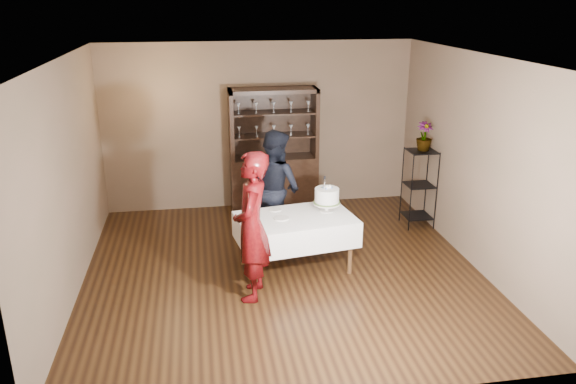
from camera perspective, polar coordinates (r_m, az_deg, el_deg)
name	(u,v)px	position (r m, az deg, el deg)	size (l,w,h in m)	color
floor	(283,271)	(7.32, -0.52, -8.01)	(5.00, 5.00, 0.00)	black
ceiling	(282,57)	(6.54, -0.60, 13.53)	(5.00, 5.00, 0.00)	silver
back_wall	(259,126)	(9.20, -2.95, 6.68)	(5.00, 0.02, 2.70)	brown
wall_left	(67,181)	(6.90, -21.54, 1.00)	(0.02, 5.00, 2.70)	brown
wall_right	(475,162)	(7.58, 18.48, 2.94)	(0.02, 5.00, 2.70)	brown
china_hutch	(274,170)	(9.16, -1.46, 2.21)	(1.40, 0.48, 2.00)	black
plant_etagere	(419,185)	(8.73, 13.18, 0.71)	(0.42, 0.42, 1.20)	black
cake_table	(295,229)	(7.14, 0.77, -3.82)	(1.57, 1.11, 0.72)	white
woman	(252,227)	(6.39, -3.70, -3.54)	(0.64, 0.42, 1.76)	#370509
man	(275,188)	(7.84, -1.30, 0.45)	(0.80, 0.62, 1.65)	black
cake	(327,197)	(7.22, 3.96, -0.50)	(0.39, 0.39, 0.48)	white
plate_near	(281,218)	(7.02, -0.69, -2.67)	(0.19, 0.19, 0.01)	white
plate_far	(275,210)	(7.30, -1.31, -1.80)	(0.16, 0.16, 0.01)	white
potted_plant	(424,136)	(8.54, 13.68, 5.51)	(0.24, 0.24, 0.43)	#4C6A32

